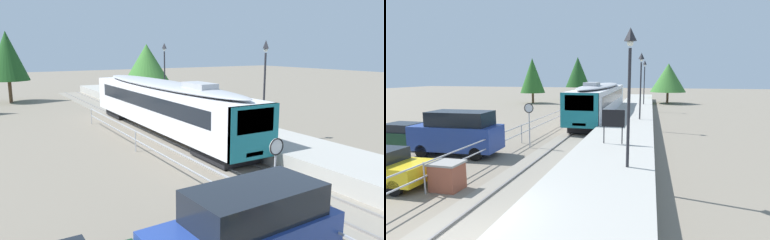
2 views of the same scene
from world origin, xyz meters
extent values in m
plane|color=slate|center=(-3.00, 22.00, 0.00)|extent=(160.00, 160.00, 0.00)
cube|color=gray|center=(0.00, 22.00, 0.03)|extent=(3.20, 60.00, 0.06)
cube|color=slate|center=(-0.72, 22.00, 0.10)|extent=(0.08, 60.00, 0.08)
cube|color=slate|center=(0.72, 22.00, 0.10)|extent=(0.08, 60.00, 0.08)
cube|color=silver|center=(0.00, 24.31, 1.96)|extent=(2.80, 19.38, 2.55)
cube|color=#19757F|center=(0.00, 14.72, 1.96)|extent=(2.80, 0.24, 2.55)
cube|color=black|center=(0.00, 14.64, 2.53)|extent=(2.13, 0.08, 1.12)
cube|color=black|center=(0.00, 24.31, 2.37)|extent=(2.82, 16.28, 0.92)
ellipsoid|color=#A8AAAF|center=(0.00, 24.31, 3.42)|extent=(2.69, 18.61, 0.44)
cube|color=#A8AAAF|center=(0.00, 19.47, 3.70)|extent=(1.10, 2.20, 0.36)
cube|color=#EAE5C6|center=(0.00, 14.65, 0.97)|extent=(1.00, 0.10, 0.20)
cube|color=black|center=(0.00, 17.02, 0.42)|extent=(2.24, 3.20, 0.55)
cube|color=black|center=(0.00, 31.60, 0.42)|extent=(2.24, 3.20, 0.55)
cube|color=#A8A59E|center=(3.25, 22.00, 0.45)|extent=(3.90, 60.00, 0.90)
cylinder|color=#232328|center=(4.14, 18.78, 3.20)|extent=(0.12, 0.12, 4.60)
pyramid|color=#232328|center=(4.14, 18.78, 6.00)|extent=(0.34, 0.34, 0.50)
sphere|color=silver|center=(4.14, 18.78, 5.68)|extent=(0.24, 0.24, 0.24)
cylinder|color=#232328|center=(4.14, 32.23, 3.20)|extent=(0.12, 0.12, 4.60)
pyramid|color=#232328|center=(4.14, 32.23, 6.00)|extent=(0.34, 0.34, 0.50)
sphere|color=silver|center=(4.14, 32.23, 5.68)|extent=(0.24, 0.24, 0.24)
cylinder|color=#9EA0A5|center=(-2.27, 10.89, 1.10)|extent=(0.07, 0.07, 2.20)
cylinder|color=white|center=(-2.27, 10.87, 2.50)|extent=(0.60, 0.03, 0.60)
torus|color=black|center=(-2.27, 10.85, 2.50)|extent=(0.61, 0.05, 0.61)
cube|color=#9EA0A5|center=(-3.30, 12.00, 1.20)|extent=(0.05, 36.00, 0.05)
cube|color=#9EA0A5|center=(-3.30, 12.00, 0.69)|extent=(0.05, 36.00, 0.05)
cylinder|color=#9EA0A5|center=(-3.30, 12.00, 0.62)|extent=(0.06, 0.06, 1.25)
cylinder|color=#9EA0A5|center=(-3.30, 21.00, 0.62)|extent=(0.06, 0.06, 1.25)
cylinder|color=#9EA0A5|center=(-3.30, 30.00, 0.62)|extent=(0.06, 0.06, 1.25)
cube|color=black|center=(-5.30, 8.35, 2.11)|extent=(3.47, 1.85, 0.80)
cylinder|color=black|center=(-4.02, 9.26, 0.36)|extent=(0.73, 0.27, 0.72)
cylinder|color=brown|center=(-7.58, 46.03, 1.19)|extent=(0.36, 0.36, 2.39)
cone|color=#1E4C1E|center=(-7.58, 46.03, 4.99)|extent=(4.27, 4.27, 5.21)
cylinder|color=brown|center=(7.58, 44.09, 0.91)|extent=(0.36, 0.36, 1.83)
cone|color=#38702D|center=(7.58, 44.09, 4.07)|extent=(5.51, 5.51, 4.48)
camera|label=1|loc=(-10.84, 1.94, 5.75)|focal=34.57mm
camera|label=2|loc=(4.93, -6.45, 4.50)|focal=28.53mm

